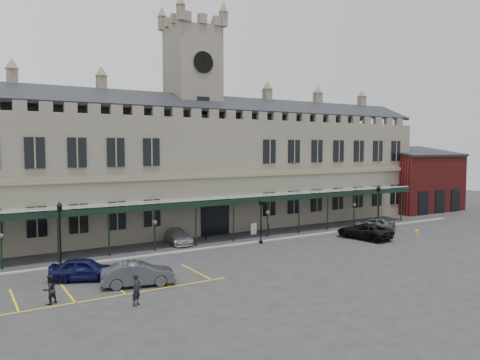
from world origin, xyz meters
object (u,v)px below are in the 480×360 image
clock_tower (193,111)px  person_a (136,289)px  lamp_post_right (378,203)px  car_left_b (138,274)px  car_van (364,231)px  station_building (194,171)px  person_b (50,290)px  car_right_a (374,224)px  lamp_post_left (60,229)px  sign_board (254,229)px  car_left_a (84,269)px  lamp_post_mid (261,217)px  car_taxi (178,237)px  traffic_cone (417,232)px

clock_tower → person_a: size_ratio=13.05×
lamp_post_right → car_left_b: size_ratio=1.02×
car_van → person_a: person_a is taller
station_building → person_b: size_ratio=35.04×
car_left_b → car_right_a: 29.24m
lamp_post_left → sign_board: (19.82, 3.93, -2.41)m
clock_tower → car_van: clock_tower is taller
car_left_a → car_left_b: car_left_b is taller
lamp_post_mid → car_right_a: bearing=-3.6°
station_building → lamp_post_right: (17.73, -10.69, -3.60)m
station_building → lamp_post_left: (-16.19, -10.64, -3.49)m
car_taxi → car_van: 18.26m
sign_board → traffic_cone: bearing=-33.6°
station_building → car_left_a: size_ratio=13.16×
car_taxi → car_right_a: size_ratio=1.01×
sign_board → car_van: 11.13m
lamp_post_mid → person_a: (-15.79, -10.70, -1.58)m
station_building → car_left_a: 22.15m
car_left_b → car_right_a: size_ratio=1.08×
lamp_post_mid → person_b: lamp_post_mid is taller
lamp_post_left → car_taxi: (11.19, 3.68, -2.34)m
lamp_post_mid → sign_board: lamp_post_mid is taller
lamp_post_mid → car_left_b: lamp_post_mid is taller
car_taxi → person_a: 17.26m
sign_board → lamp_post_left: bearing=-169.6°
sign_board → person_a: bearing=-140.7°
lamp_post_right → sign_board: lamp_post_right is taller
lamp_post_mid → car_right_a: 14.33m
lamp_post_right → car_right_a: bearing=-148.7°
car_van → clock_tower: bearing=-61.1°
station_building → car_right_a: size_ratio=13.64×
traffic_cone → car_left_b: size_ratio=0.15×
person_a → lamp_post_left: bearing=61.4°
car_left_a → car_left_b: 4.13m
lamp_post_mid → car_left_a: (-17.13, -3.91, -1.76)m
clock_tower → person_a: (-14.10, -21.71, -12.16)m
lamp_post_mid → car_right_a: size_ratio=0.97×
lamp_post_left → car_van: lamp_post_left is taller
car_van → car_right_a: size_ratio=1.26×
lamp_post_mid → car_left_a: bearing=-167.1°
car_left_a → traffic_cone: bearing=-66.8°
person_a → car_right_a: bearing=-21.2°
car_left_b → car_taxi: bearing=-21.0°
car_left_b → car_taxi: (7.71, 10.98, -0.14)m
clock_tower → person_b: clock_tower is taller
clock_tower → car_left_b: 25.27m
car_left_a → car_right_a: (31.32, 3.03, -0.03)m
car_van → car_left_b: bearing=-1.7°
traffic_cone → car_right_a: 4.47m
sign_board → lamp_post_right: bearing=-16.5°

